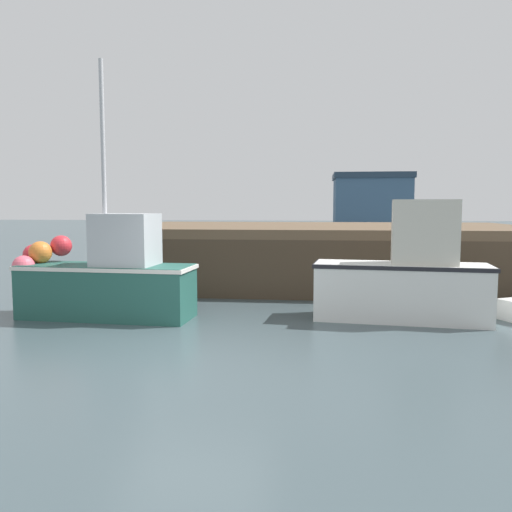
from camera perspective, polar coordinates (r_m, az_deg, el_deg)
ground at (r=8.81m, az=-6.86°, el=-10.31°), size 120.00×160.00×0.10m
pier at (r=15.72m, az=7.44°, el=2.20°), size 12.01×6.87×1.76m
fishing_boat_near_left at (r=11.35m, az=-16.11°, el=-2.27°), size 3.97×1.48×5.31m
fishing_boat_near_right at (r=11.03m, az=16.12°, el=-2.25°), size 3.62×1.46×2.47m
warehouse at (r=47.24m, az=12.51°, el=5.67°), size 6.70×5.47×5.24m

